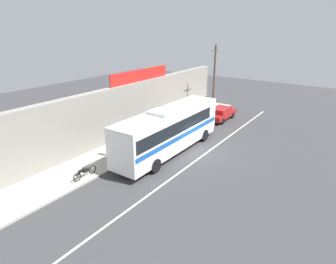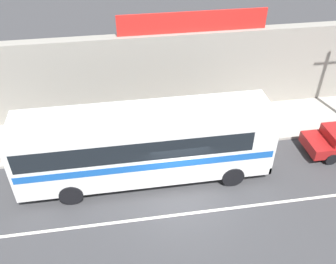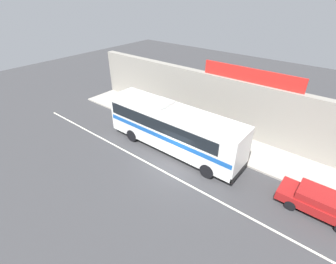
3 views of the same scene
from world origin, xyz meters
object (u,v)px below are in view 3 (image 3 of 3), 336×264
object	(u,v)px
pedestrian_near_shop	(234,138)
parked_car	(320,202)
intercity_bus	(172,126)
pedestrian_far_left	(165,111)
motorcycle_red	(132,110)
motorcycle_purple	(157,120)

from	to	relation	value
pedestrian_near_shop	parked_car	bearing A→B (deg)	-21.15
intercity_bus	pedestrian_far_left	distance (m)	4.80
intercity_bus	pedestrian_far_left	bearing A→B (deg)	136.70
motorcycle_red	pedestrian_near_shop	world-z (taller)	pedestrian_near_shop
intercity_bus	motorcycle_red	size ratio (longest dim) A/B	5.91
parked_car	motorcycle_red	world-z (taller)	parked_car
pedestrian_far_left	pedestrian_near_shop	world-z (taller)	pedestrian_far_left
motorcycle_red	pedestrian_far_left	bearing A→B (deg)	17.58
pedestrian_near_shop	pedestrian_far_left	bearing A→B (deg)	176.81
pedestrian_far_left	parked_car	bearing A→B (deg)	-12.01
parked_car	motorcycle_red	distance (m)	17.40
parked_car	pedestrian_far_left	world-z (taller)	pedestrian_far_left
motorcycle_purple	intercity_bus	bearing A→B (deg)	-32.67
parked_car	intercity_bus	bearing A→B (deg)	-178.52
motorcycle_purple	pedestrian_far_left	size ratio (longest dim) A/B	1.12
pedestrian_near_shop	intercity_bus	bearing A→B (deg)	-143.99
parked_car	motorcycle_red	size ratio (longest dim) A/B	2.31
pedestrian_far_left	intercity_bus	bearing A→B (deg)	-43.30
intercity_bus	motorcycle_red	bearing A→B (deg)	162.59
pedestrian_far_left	motorcycle_purple	bearing A→B (deg)	-93.03
intercity_bus	parked_car	world-z (taller)	intercity_bus
intercity_bus	motorcycle_red	xyz separation A→B (m)	(-6.84, 2.14, -1.50)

